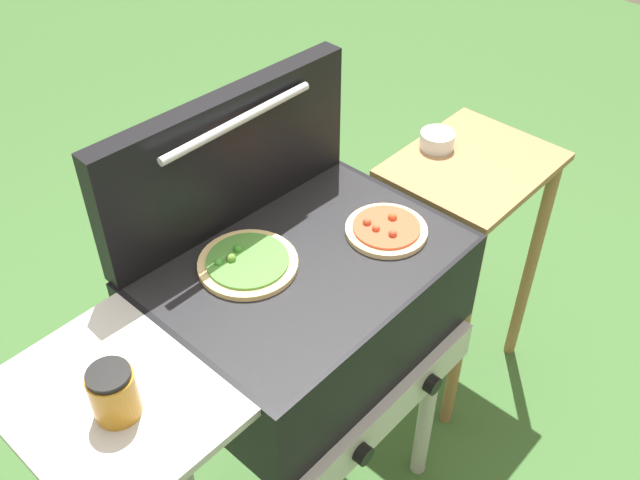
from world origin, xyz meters
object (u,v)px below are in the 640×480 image
at_px(topping_bowl_near, 437,141).
at_px(grill, 302,312).
at_px(pizza_pepperoni, 386,229).
at_px(prep_table, 463,230).
at_px(pizza_veggie, 247,263).
at_px(sauce_jar, 114,393).

bearing_deg(topping_bowl_near, grill, -169.67).
relative_size(pizza_pepperoni, prep_table, 0.22).
height_order(pizza_pepperoni, prep_table, pizza_pepperoni).
bearing_deg(prep_table, pizza_pepperoni, -171.38).
xyz_separation_m(pizza_veggie, sauce_jar, (-0.39, -0.10, 0.04)).
bearing_deg(pizza_pepperoni, pizza_veggie, 152.53).
bearing_deg(grill, topping_bowl_near, 10.33).
height_order(grill, prep_table, grill).
bearing_deg(grill, prep_table, 0.37).
distance_m(sauce_jar, topping_bowl_near, 1.15).
bearing_deg(pizza_veggie, pizza_pepperoni, -27.47).
distance_m(pizza_veggie, prep_table, 0.83).
bearing_deg(topping_bowl_near, sauce_jar, -172.45).
height_order(pizza_veggie, prep_table, pizza_veggie).
bearing_deg(prep_table, pizza_veggie, 174.67).
bearing_deg(prep_table, topping_bowl_near, 94.79).
relative_size(sauce_jar, topping_bowl_near, 1.07).
relative_size(grill, pizza_pepperoni, 5.40).
height_order(grill, pizza_pepperoni, pizza_pepperoni).
relative_size(pizza_veggie, pizza_pepperoni, 1.16).
height_order(pizza_pepperoni, topping_bowl_near, pizza_pepperoni).
distance_m(sauce_jar, prep_table, 1.20).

